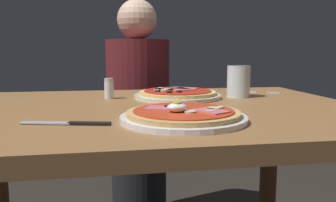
% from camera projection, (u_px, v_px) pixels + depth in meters
% --- Properties ---
extents(dining_table, '(1.19, 0.84, 0.77)m').
position_uv_depth(dining_table, '(153.00, 148.00, 0.99)').
color(dining_table, olive).
rests_on(dining_table, ground).
extents(pizza_foreground, '(0.28, 0.28, 0.05)m').
position_uv_depth(pizza_foreground, '(183.00, 115.00, 0.77)').
color(pizza_foreground, white).
rests_on(pizza_foreground, dining_table).
extents(pizza_across_left, '(0.29, 0.29, 0.03)m').
position_uv_depth(pizza_across_left, '(178.00, 94.00, 1.14)').
color(pizza_across_left, silver).
rests_on(pizza_across_left, dining_table).
extents(water_glass_near, '(0.08, 0.08, 0.11)m').
position_uv_depth(water_glass_near, '(239.00, 83.00, 1.16)').
color(water_glass_near, silver).
rests_on(water_glass_near, dining_table).
extents(fork, '(0.15, 0.08, 0.00)m').
position_uv_depth(fork, '(254.00, 92.00, 1.29)').
color(fork, silver).
rests_on(fork, dining_table).
extents(knife, '(0.19, 0.06, 0.01)m').
position_uv_depth(knife, '(72.00, 123.00, 0.73)').
color(knife, silver).
rests_on(knife, dining_table).
extents(salt_shaker, '(0.03, 0.03, 0.07)m').
position_uv_depth(salt_shaker, '(109.00, 89.00, 1.12)').
color(salt_shaker, white).
rests_on(salt_shaker, dining_table).
extents(diner_person, '(0.32, 0.32, 1.18)m').
position_uv_depth(diner_person, '(138.00, 121.00, 1.80)').
color(diner_person, black).
rests_on(diner_person, ground).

